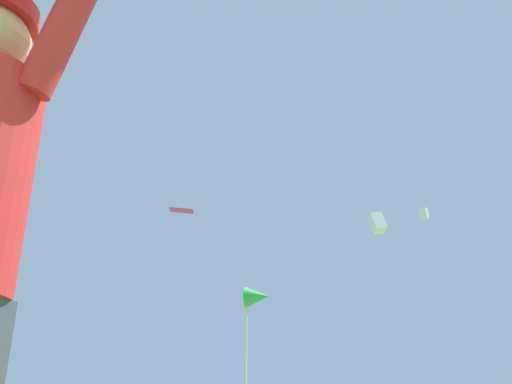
# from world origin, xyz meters

# --- Properties ---
(distant_kite_white_mid_right) EXTENTS (0.64, 0.71, 0.78)m
(distant_kite_white_mid_right) POSITION_xyz_m (2.80, 33.69, 11.83)
(distant_kite_white_mid_right) COLOR white
(distant_kite_magenta_high_left) EXTENTS (0.78, 0.78, 0.16)m
(distant_kite_magenta_high_left) POSITION_xyz_m (-4.19, 10.52, 4.93)
(distant_kite_magenta_high_left) COLOR #DB2393
(distant_kite_white_far_center) EXTENTS (0.97, 0.96, 1.14)m
(distant_kite_white_far_center) POSITION_xyz_m (0.04, 24.90, 8.68)
(distant_kite_white_far_center) COLOR white
(marker_flag) EXTENTS (0.30, 0.24, 1.83)m
(marker_flag) POSITION_xyz_m (-0.84, 5.12, 1.58)
(marker_flag) COLOR silver
(marker_flag) RESTS_ON ground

